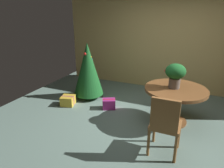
{
  "coord_description": "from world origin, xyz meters",
  "views": [
    {
      "loc": [
        0.74,
        -3.37,
        2.1
      ],
      "look_at": [
        -0.84,
        0.2,
        0.67
      ],
      "focal_mm": 32.97,
      "sensor_mm": 36.0,
      "label": 1
    }
  ],
  "objects_px": {
    "wooden_chair_near": "(165,123)",
    "gift_box_gold": "(68,101)",
    "gift_box_purple": "(109,104)",
    "holiday_tree": "(88,69)",
    "flower_vase": "(175,73)",
    "round_dining_table": "(175,98)"
  },
  "relations": [
    {
      "from": "wooden_chair_near",
      "to": "gift_box_gold",
      "type": "bearing_deg",
      "value": 159.72
    },
    {
      "from": "wooden_chair_near",
      "to": "gift_box_purple",
      "type": "height_order",
      "value": "wooden_chair_near"
    },
    {
      "from": "holiday_tree",
      "to": "gift_box_purple",
      "type": "relative_size",
      "value": 4.01
    },
    {
      "from": "wooden_chair_near",
      "to": "gift_box_gold",
      "type": "xyz_separation_m",
      "value": [
        -2.34,
        0.86,
        -0.44
      ]
    },
    {
      "from": "wooden_chair_near",
      "to": "gift_box_purple",
      "type": "xyz_separation_m",
      "value": [
        -1.39,
        1.08,
        -0.43
      ]
    },
    {
      "from": "flower_vase",
      "to": "round_dining_table",
      "type": "bearing_deg",
      "value": -13.99
    },
    {
      "from": "holiday_tree",
      "to": "gift_box_gold",
      "type": "bearing_deg",
      "value": -110.38
    },
    {
      "from": "gift_box_gold",
      "to": "holiday_tree",
      "type": "bearing_deg",
      "value": 69.62
    },
    {
      "from": "wooden_chair_near",
      "to": "holiday_tree",
      "type": "xyz_separation_m",
      "value": [
        -2.12,
        1.45,
        0.19
      ]
    },
    {
      "from": "round_dining_table",
      "to": "gift_box_purple",
      "type": "bearing_deg",
      "value": 178.8
    },
    {
      "from": "wooden_chair_near",
      "to": "gift_box_gold",
      "type": "height_order",
      "value": "wooden_chair_near"
    },
    {
      "from": "round_dining_table",
      "to": "flower_vase",
      "type": "xyz_separation_m",
      "value": [
        -0.04,
        0.01,
        0.48
      ]
    },
    {
      "from": "holiday_tree",
      "to": "wooden_chair_near",
      "type": "bearing_deg",
      "value": -34.46
    },
    {
      "from": "holiday_tree",
      "to": "gift_box_purple",
      "type": "distance_m",
      "value": 1.03
    },
    {
      "from": "flower_vase",
      "to": "gift_box_purple",
      "type": "distance_m",
      "value": 1.61
    },
    {
      "from": "flower_vase",
      "to": "gift_box_purple",
      "type": "height_order",
      "value": "flower_vase"
    },
    {
      "from": "holiday_tree",
      "to": "gift_box_purple",
      "type": "xyz_separation_m",
      "value": [
        0.73,
        -0.37,
        -0.63
      ]
    },
    {
      "from": "wooden_chair_near",
      "to": "holiday_tree",
      "type": "bearing_deg",
      "value": 145.54
    },
    {
      "from": "round_dining_table",
      "to": "gift_box_purple",
      "type": "distance_m",
      "value": 1.45
    },
    {
      "from": "holiday_tree",
      "to": "gift_box_gold",
      "type": "distance_m",
      "value": 0.89
    },
    {
      "from": "flower_vase",
      "to": "wooden_chair_near",
      "type": "bearing_deg",
      "value": -87.62
    },
    {
      "from": "round_dining_table",
      "to": "holiday_tree",
      "type": "relative_size",
      "value": 0.84
    }
  ]
}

